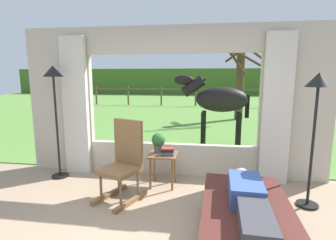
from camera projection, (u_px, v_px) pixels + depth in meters
back_wall_with_window at (172, 104)px, 4.49m from camera, size 5.20×0.12×2.55m
curtain_panel_left at (76, 106)px, 4.60m from camera, size 0.44×0.10×2.40m
curtain_panel_right at (277, 110)px, 4.12m from camera, size 0.44×0.10×2.40m
outdoor_pasture_lawn at (196, 106)px, 15.33m from camera, size 36.00×21.68×0.02m
distant_hill_ridge at (200, 82)px, 24.73m from camera, size 36.00×2.00×2.40m
recliner_sofa at (246, 224)px, 2.69m from camera, size 0.98×1.74×0.42m
reclining_person at (249, 199)px, 2.59m from camera, size 0.37×1.44×0.22m
rocking_chair at (124, 161)px, 3.68m from camera, size 0.69×0.81×1.12m
side_table at (163, 160)px, 4.12m from camera, size 0.44×0.44×0.52m
potted_plant at (159, 141)px, 4.14m from camera, size 0.22×0.22×0.32m
book_stack at (168, 152)px, 4.02m from camera, size 0.20×0.14×0.11m
floor_lamp_left at (54, 88)px, 4.29m from camera, size 0.32×0.32×1.90m
floor_lamp_right at (317, 100)px, 3.28m from camera, size 0.32×0.32×1.77m
horse at (218, 100)px, 6.28m from camera, size 1.81×0.61×1.73m
pasture_tree at (240, 77)px, 10.16m from camera, size 1.36×1.38×3.21m
pasture_fence_line at (196, 93)px, 14.95m from camera, size 16.10×0.10×1.10m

